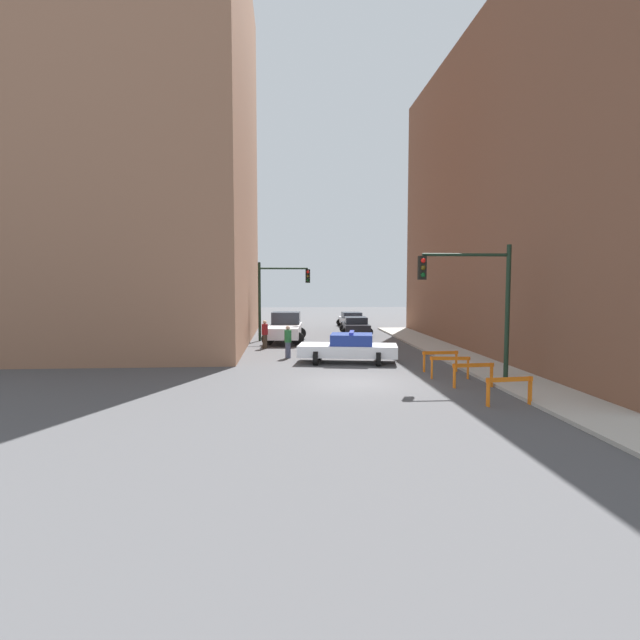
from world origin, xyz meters
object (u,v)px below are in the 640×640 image
at_px(traffic_light_far, 276,290).
at_px(white_truck, 285,328).
at_px(police_car, 349,348).
at_px(barrier_front, 509,386).
at_px(traffic_light_near, 479,291).
at_px(parked_car_near, 356,325).
at_px(pedestrian_corner, 265,334).
at_px(barrier_corner, 440,358).
at_px(parked_car_mid, 351,319).
at_px(barrier_mid, 473,371).
at_px(barrier_back, 450,364).
at_px(pedestrian_crossing, 288,341).

height_order(traffic_light_far, white_truck, traffic_light_far).
relative_size(police_car, barrier_front, 3.10).
height_order(traffic_light_near, parked_car_near, traffic_light_near).
xyz_separation_m(traffic_light_near, pedestrian_corner, (-8.64, 10.42, -2.67)).
relative_size(traffic_light_far, barrier_corner, 3.25).
distance_m(parked_car_near, parked_car_mid, 6.08).
xyz_separation_m(police_car, barrier_corner, (3.65, -2.69, -0.11)).
bearing_deg(barrier_mid, police_car, 122.65).
bearing_deg(traffic_light_near, barrier_front, -96.75).
bearing_deg(barrier_front, parked_car_mid, 92.53).
relative_size(parked_car_mid, pedestrian_corner, 2.61).
distance_m(white_truck, barrier_mid, 16.50).
height_order(traffic_light_near, barrier_back, traffic_light_near).
distance_m(police_car, barrier_back, 5.57).
relative_size(barrier_mid, barrier_corner, 1.00).
bearing_deg(white_truck, pedestrian_crossing, -84.52).
relative_size(parked_car_near, parked_car_mid, 1.01).
distance_m(parked_car_near, barrier_mid, 19.27).
xyz_separation_m(police_car, parked_car_mid, (2.72, 19.27, -0.05)).
bearing_deg(parked_car_mid, parked_car_near, -95.68).
bearing_deg(barrier_back, barrier_corner, 85.85).
relative_size(pedestrian_crossing, barrier_corner, 1.04).
bearing_deg(barrier_front, parked_car_near, 94.49).
xyz_separation_m(traffic_light_far, pedestrian_crossing, (0.72, -7.74, -2.54)).
bearing_deg(barrier_mid, traffic_light_far, 115.80).
height_order(traffic_light_near, barrier_front, traffic_light_near).
xyz_separation_m(traffic_light_near, barrier_corner, (-0.75, 2.22, -2.91)).
bearing_deg(barrier_corner, parked_car_mid, 92.44).
distance_m(barrier_front, barrier_back, 4.43).
distance_m(parked_car_near, pedestrian_crossing, 12.60).
bearing_deg(traffic_light_near, police_car, 131.88).
xyz_separation_m(parked_car_mid, barrier_back, (0.82, -23.58, -0.06)).
bearing_deg(barrier_corner, pedestrian_crossing, 146.14).
relative_size(pedestrian_crossing, barrier_back, 1.04).
xyz_separation_m(pedestrian_crossing, barrier_back, (6.45, -6.02, -0.24)).
distance_m(parked_car_mid, barrier_front, 28.01).
distance_m(white_truck, barrier_corner, 13.47).
xyz_separation_m(traffic_light_near, barrier_mid, (-0.56, -1.08, -2.91)).
bearing_deg(pedestrian_corner, barrier_mid, 120.59).
bearing_deg(barrier_mid, white_truck, 114.65).
relative_size(parked_car_near, barrier_front, 2.75).
height_order(traffic_light_near, traffic_light_far, traffic_light_near).
bearing_deg(barrier_mid, traffic_light_near, 62.41).
distance_m(barrier_front, barrier_corner, 6.03).
xyz_separation_m(police_car, parked_car_near, (2.23, 13.21, -0.05)).
relative_size(barrier_front, barrier_back, 1.00).
xyz_separation_m(parked_car_near, barrier_front, (1.72, -21.92, -0.06)).
bearing_deg(parked_car_near, barrier_corner, -81.91).
relative_size(traffic_light_far, pedestrian_corner, 3.13).
bearing_deg(parked_car_near, barrier_front, -82.52).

